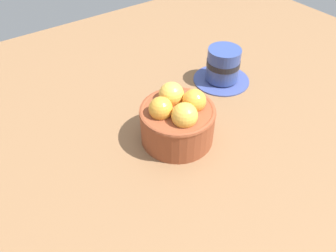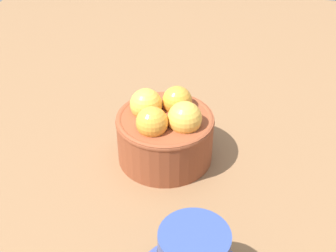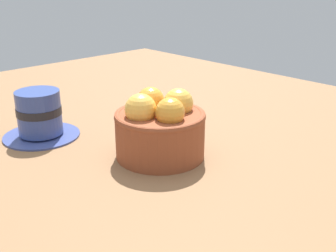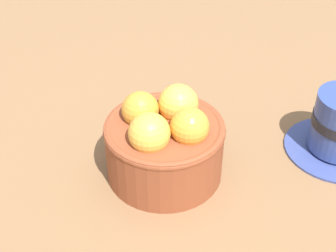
# 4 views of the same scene
# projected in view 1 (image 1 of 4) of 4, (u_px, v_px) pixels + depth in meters

# --- Properties ---
(ground_plane) EXTENTS (1.39, 1.13, 0.05)m
(ground_plane) POSITION_uv_depth(u_px,v_px,m) (177.00, 147.00, 0.63)
(ground_plane) COLOR brown
(terracotta_bowl) EXTENTS (0.13, 0.13, 0.10)m
(terracotta_bowl) POSITION_uv_depth(u_px,v_px,m) (177.00, 119.00, 0.58)
(terracotta_bowl) COLOR brown
(terracotta_bowl) RESTS_ON ground_plane
(coffee_cup) EXTENTS (0.12, 0.12, 0.08)m
(coffee_cup) POSITION_uv_depth(u_px,v_px,m) (223.00, 67.00, 0.72)
(coffee_cup) COLOR #3B498A
(coffee_cup) RESTS_ON ground_plane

